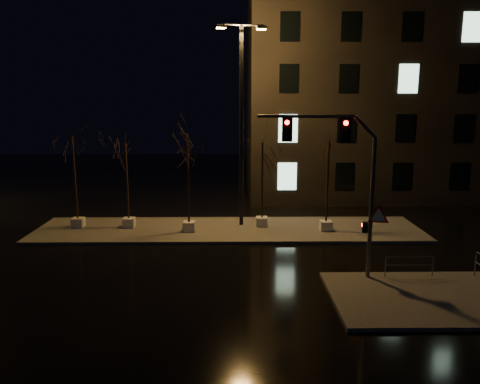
{
  "coord_description": "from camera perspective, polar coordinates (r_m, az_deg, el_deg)",
  "views": [
    {
      "loc": [
        0.34,
        -19.96,
        7.44
      ],
      "look_at": [
        0.63,
        3.42,
        2.8
      ],
      "focal_mm": 35.0,
      "sensor_mm": 36.0,
      "label": 1
    }
  ],
  "objects": [
    {
      "name": "tree_2",
      "position": [
        25.74,
        -6.41,
        4.4
      ],
      "size": [
        1.8,
        1.8,
        5.62
      ],
      "color": "silver",
      "rests_on": "median"
    },
    {
      "name": "ground",
      "position": [
        21.31,
        -1.59,
        -9.22
      ],
      "size": [
        90.0,
        90.0,
        0.0
      ],
      "primitive_type": "plane",
      "color": "black",
      "rests_on": "ground"
    },
    {
      "name": "building",
      "position": [
        40.35,
        19.44,
        10.68
      ],
      "size": [
        25.0,
        12.0,
        15.0
      ],
      "primitive_type": "cube",
      "color": "black",
      "rests_on": "ground"
    },
    {
      "name": "tree_1",
      "position": [
        27.23,
        -13.71,
        3.51
      ],
      "size": [
        1.8,
        1.8,
        4.99
      ],
      "color": "silver",
      "rests_on": "median"
    },
    {
      "name": "streetlight_main",
      "position": [
        26.86,
        0.16,
        9.66
      ],
      "size": [
        2.83,
        0.88,
        11.37
      ],
      "rotation": [
        0.0,
        0.0,
        0.2
      ],
      "color": "black",
      "rests_on": "median"
    },
    {
      "name": "sidewalk_corner",
      "position": [
        19.4,
        21.49,
        -11.91
      ],
      "size": [
        7.0,
        5.0,
        0.15
      ],
      "primitive_type": "cube",
      "color": "#4F4C46",
      "rests_on": "ground"
    },
    {
      "name": "tree_3",
      "position": [
        26.71,
        2.74,
        3.76
      ],
      "size": [
        1.8,
        1.8,
        5.04
      ],
      "color": "silver",
      "rests_on": "median"
    },
    {
      "name": "guard_rail_a",
      "position": [
        20.96,
        19.94,
        -8.17
      ],
      "size": [
        2.04,
        0.05,
        0.88
      ],
      "rotation": [
        0.0,
        0.0,
        -0.0
      ],
      "color": "#54575B",
      "rests_on": "sidewalk_corner"
    },
    {
      "name": "traffic_signal_mast",
      "position": [
        19.4,
        12.75,
        2.36
      ],
      "size": [
        5.4,
        1.08,
        6.69
      ],
      "rotation": [
        0.0,
        0.0,
        -0.17
      ],
      "color": "#54575B",
      "rests_on": "sidewalk_corner"
    },
    {
      "name": "tree_4",
      "position": [
        26.23,
        10.71,
        3.77
      ],
      "size": [
        1.8,
        1.8,
        5.24
      ],
      "color": "silver",
      "rests_on": "median"
    },
    {
      "name": "median",
      "position": [
        26.99,
        -1.4,
        -4.62
      ],
      "size": [
        22.0,
        5.0,
        0.15
      ],
      "primitive_type": "cube",
      "color": "#4F4C46",
      "rests_on": "ground"
    },
    {
      "name": "tree_0",
      "position": [
        28.04,
        -19.64,
        4.02
      ],
      "size": [
        1.8,
        1.8,
        5.39
      ],
      "color": "silver",
      "rests_on": "median"
    }
  ]
}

